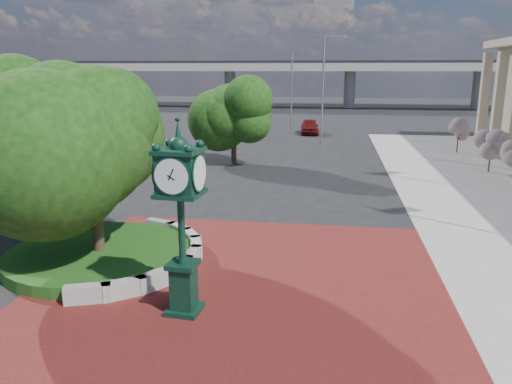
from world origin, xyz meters
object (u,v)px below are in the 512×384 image
object	(u,v)px
street_lamp_near	(326,82)
street_lamp_far	(294,83)
post_clock	(181,211)
parked_car	(310,126)

from	to	relation	value
street_lamp_near	street_lamp_far	world-z (taller)	street_lamp_near
street_lamp_near	street_lamp_far	bearing A→B (deg)	106.98
post_clock	street_lamp_near	distance (m)	30.70
parked_car	post_clock	bearing A→B (deg)	-96.24
post_clock	street_lamp_far	distance (m)	42.13
parked_car	street_lamp_near	xyz separation A→B (m)	(1.55, -7.47, 4.47)
post_clock	parked_car	xyz separation A→B (m)	(1.41, 37.93, -2.06)
parked_car	street_lamp_near	size ratio (longest dim) A/B	0.48
post_clock	street_lamp_near	xyz separation A→B (m)	(2.96, 30.46, 2.41)
post_clock	street_lamp_near	size ratio (longest dim) A/B	0.57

